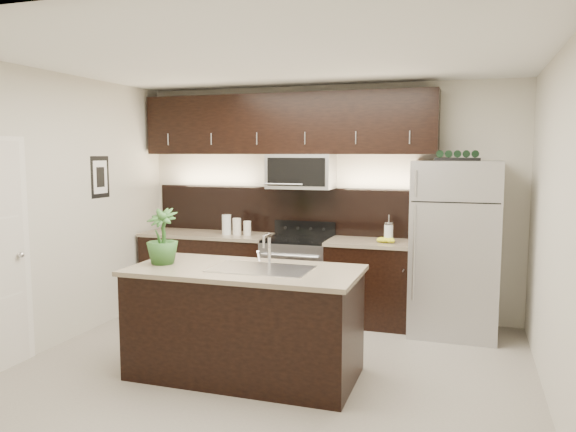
# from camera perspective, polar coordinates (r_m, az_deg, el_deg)

# --- Properties ---
(ground) EXTENTS (4.50, 4.50, 0.00)m
(ground) POSITION_cam_1_polar(r_m,az_deg,el_deg) (5.13, -1.92, -15.48)
(ground) COLOR gray
(ground) RESTS_ON ground
(room_walls) EXTENTS (4.52, 4.02, 2.71)m
(room_walls) POSITION_cam_1_polar(r_m,az_deg,el_deg) (4.77, -3.41, 3.80)
(room_walls) COLOR beige
(room_walls) RESTS_ON ground
(counter_run) EXTENTS (3.51, 0.65, 0.94)m
(counter_run) POSITION_cam_1_polar(r_m,az_deg,el_deg) (6.66, -0.67, -6.09)
(counter_run) COLOR black
(counter_run) RESTS_ON ground
(upper_fixtures) EXTENTS (3.49, 0.40, 1.66)m
(upper_fixtures) POSITION_cam_1_polar(r_m,az_deg,el_deg) (6.64, -0.06, 8.37)
(upper_fixtures) COLOR black
(upper_fixtures) RESTS_ON counter_run
(island) EXTENTS (1.96, 0.96, 0.94)m
(island) POSITION_cam_1_polar(r_m,az_deg,el_deg) (4.92, -4.40, -10.64)
(island) COLOR black
(island) RESTS_ON ground
(sink_faucet) EXTENTS (0.84, 0.50, 0.28)m
(sink_faucet) POSITION_cam_1_polar(r_m,az_deg,el_deg) (4.75, -2.72, -5.20)
(sink_faucet) COLOR silver
(sink_faucet) RESTS_ON island
(refrigerator) EXTENTS (0.88, 0.80, 1.83)m
(refrigerator) POSITION_cam_1_polar(r_m,az_deg,el_deg) (6.18, 16.56, -3.12)
(refrigerator) COLOR #B2B2B7
(refrigerator) RESTS_ON ground
(wine_rack) EXTENTS (0.45, 0.28, 0.11)m
(wine_rack) POSITION_cam_1_polar(r_m,az_deg,el_deg) (6.10, 16.85, 5.87)
(wine_rack) COLOR black
(wine_rack) RESTS_ON refrigerator
(plant) EXTENTS (0.28, 0.28, 0.49)m
(plant) POSITION_cam_1_polar(r_m,az_deg,el_deg) (5.05, -12.66, -2.03)
(plant) COLOR #2D5C25
(plant) RESTS_ON island
(canisters) EXTENTS (0.36, 0.12, 0.24)m
(canisters) POSITION_cam_1_polar(r_m,az_deg,el_deg) (6.73, -5.47, -1.02)
(canisters) COLOR silver
(canisters) RESTS_ON counter_run
(french_press) EXTENTS (0.10, 0.10, 0.29)m
(french_press) POSITION_cam_1_polar(r_m,az_deg,el_deg) (6.23, 10.18, -1.65)
(french_press) COLOR silver
(french_press) RESTS_ON counter_run
(bananas) EXTENTS (0.21, 0.16, 0.06)m
(bananas) POSITION_cam_1_polar(r_m,az_deg,el_deg) (6.22, 9.44, -2.37)
(bananas) COLOR yellow
(bananas) RESTS_ON counter_run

